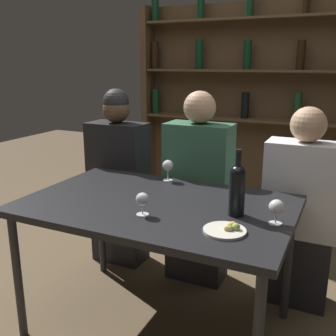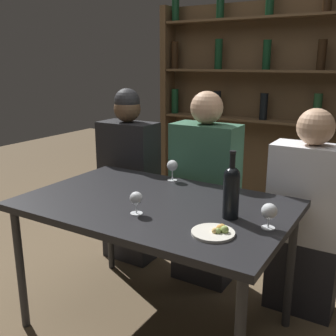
{
  "view_description": "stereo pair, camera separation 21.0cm",
  "coord_description": "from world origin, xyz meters",
  "px_view_note": "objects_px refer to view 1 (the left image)",
  "views": [
    {
      "loc": [
        0.86,
        -1.7,
        1.44
      ],
      "look_at": [
        0.0,
        0.13,
        0.89
      ],
      "focal_mm": 42.0,
      "sensor_mm": 36.0,
      "label": 1
    },
    {
      "loc": [
        1.05,
        -1.6,
        1.44
      ],
      "look_at": [
        0.0,
        0.13,
        0.89
      ],
      "focal_mm": 42.0,
      "sensor_mm": 36.0,
      "label": 2
    }
  ],
  "objects_px": {
    "wine_glass_2": "(276,208)",
    "food_plate_0": "(227,230)",
    "wine_glass_0": "(168,166)",
    "seated_person_center": "(197,194)",
    "wine_bottle": "(237,188)",
    "wine_glass_1": "(142,200)",
    "seated_person_left": "(119,182)",
    "seated_person_right": "(300,215)"
  },
  "relations": [
    {
      "from": "seated_person_center",
      "to": "wine_glass_0",
      "type": "bearing_deg",
      "value": -116.33
    },
    {
      "from": "wine_glass_1",
      "to": "seated_person_right",
      "type": "relative_size",
      "value": 0.09
    },
    {
      "from": "wine_glass_1",
      "to": "seated_person_center",
      "type": "bearing_deg",
      "value": 91.54
    },
    {
      "from": "seated_person_center",
      "to": "wine_glass_1",
      "type": "bearing_deg",
      "value": -88.46
    },
    {
      "from": "wine_bottle",
      "to": "food_plate_0",
      "type": "relative_size",
      "value": 1.72
    },
    {
      "from": "wine_glass_2",
      "to": "seated_person_center",
      "type": "relative_size",
      "value": 0.09
    },
    {
      "from": "food_plate_0",
      "to": "seated_person_center",
      "type": "distance_m",
      "value": 0.92
    },
    {
      "from": "seated_person_left",
      "to": "seated_person_right",
      "type": "bearing_deg",
      "value": 0.0
    },
    {
      "from": "wine_glass_0",
      "to": "wine_glass_2",
      "type": "height_order",
      "value": "wine_glass_0"
    },
    {
      "from": "wine_glass_0",
      "to": "seated_person_left",
      "type": "relative_size",
      "value": 0.1
    },
    {
      "from": "wine_bottle",
      "to": "seated_person_right",
      "type": "xyz_separation_m",
      "value": [
        0.23,
        0.6,
        -0.31
      ]
    },
    {
      "from": "wine_glass_0",
      "to": "wine_glass_2",
      "type": "bearing_deg",
      "value": -28.98
    },
    {
      "from": "seated_person_left",
      "to": "seated_person_center",
      "type": "distance_m",
      "value": 0.61
    },
    {
      "from": "seated_person_center",
      "to": "seated_person_left",
      "type": "bearing_deg",
      "value": 180.0
    },
    {
      "from": "food_plate_0",
      "to": "seated_person_right",
      "type": "bearing_deg",
      "value": 74.94
    },
    {
      "from": "food_plate_0",
      "to": "wine_glass_0",
      "type": "bearing_deg",
      "value": 133.67
    },
    {
      "from": "food_plate_0",
      "to": "seated_person_center",
      "type": "height_order",
      "value": "seated_person_center"
    },
    {
      "from": "wine_glass_2",
      "to": "food_plate_0",
      "type": "bearing_deg",
      "value": -134.36
    },
    {
      "from": "wine_glass_0",
      "to": "seated_person_center",
      "type": "distance_m",
      "value": 0.34
    },
    {
      "from": "wine_glass_0",
      "to": "seated_person_right",
      "type": "xyz_separation_m",
      "value": [
        0.76,
        0.22,
        -0.27
      ]
    },
    {
      "from": "wine_glass_1",
      "to": "food_plate_0",
      "type": "relative_size",
      "value": 0.6
    },
    {
      "from": "wine_bottle",
      "to": "wine_glass_2",
      "type": "xyz_separation_m",
      "value": [
        0.19,
        -0.02,
        -0.06
      ]
    },
    {
      "from": "seated_person_left",
      "to": "food_plate_0",
      "type": "bearing_deg",
      "value": -37.3
    },
    {
      "from": "wine_glass_2",
      "to": "seated_person_right",
      "type": "bearing_deg",
      "value": 86.08
    },
    {
      "from": "wine_glass_0",
      "to": "seated_person_left",
      "type": "bearing_deg",
      "value": 155.92
    },
    {
      "from": "wine_glass_2",
      "to": "seated_person_right",
      "type": "distance_m",
      "value": 0.67
    },
    {
      "from": "wine_glass_2",
      "to": "seated_person_left",
      "type": "distance_m",
      "value": 1.38
    },
    {
      "from": "wine_glass_1",
      "to": "seated_person_right",
      "type": "height_order",
      "value": "seated_person_right"
    },
    {
      "from": "food_plate_0",
      "to": "seated_person_left",
      "type": "distance_m",
      "value": 1.32
    },
    {
      "from": "wine_glass_0",
      "to": "seated_person_right",
      "type": "relative_size",
      "value": 0.11
    },
    {
      "from": "seated_person_right",
      "to": "wine_bottle",
      "type": "bearing_deg",
      "value": -111.13
    },
    {
      "from": "wine_glass_1",
      "to": "wine_glass_2",
      "type": "height_order",
      "value": "wine_glass_2"
    },
    {
      "from": "wine_bottle",
      "to": "wine_glass_1",
      "type": "xyz_separation_m",
      "value": [
        -0.4,
        -0.18,
        -0.06
      ]
    },
    {
      "from": "wine_glass_2",
      "to": "food_plate_0",
      "type": "relative_size",
      "value": 0.62
    },
    {
      "from": "wine_glass_1",
      "to": "seated_person_left",
      "type": "relative_size",
      "value": 0.09
    },
    {
      "from": "wine_glass_1",
      "to": "seated_person_center",
      "type": "xyz_separation_m",
      "value": [
        -0.02,
        0.78,
        -0.22
      ]
    },
    {
      "from": "seated_person_center",
      "to": "wine_bottle",
      "type": "bearing_deg",
      "value": -54.73
    },
    {
      "from": "wine_bottle",
      "to": "seated_person_right",
      "type": "relative_size",
      "value": 0.26
    },
    {
      "from": "wine_bottle",
      "to": "seated_person_left",
      "type": "distance_m",
      "value": 1.22
    },
    {
      "from": "wine_glass_1",
      "to": "seated_person_right",
      "type": "xyz_separation_m",
      "value": [
        0.63,
        0.78,
        -0.25
      ]
    },
    {
      "from": "seated_person_left",
      "to": "wine_glass_2",
      "type": "bearing_deg",
      "value": -27.03
    },
    {
      "from": "seated_person_left",
      "to": "wine_glass_0",
      "type": "bearing_deg",
      "value": -24.08
    }
  ]
}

